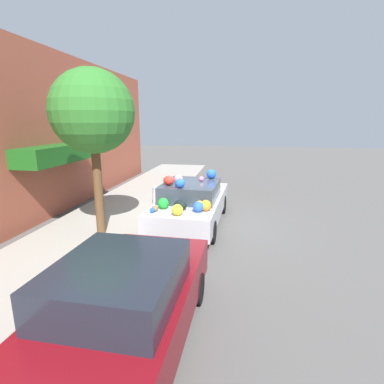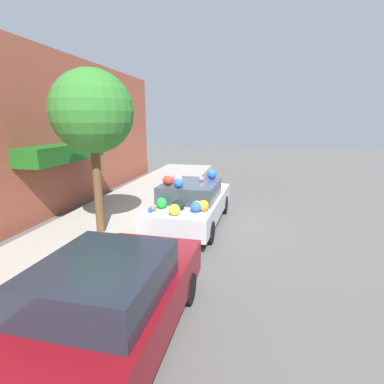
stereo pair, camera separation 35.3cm
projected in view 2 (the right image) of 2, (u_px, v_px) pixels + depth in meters
name	position (u px, v px, depth m)	size (l,w,h in m)	color
ground_plane	(193.00, 224.00, 9.55)	(60.00, 60.00, 0.00)	#565451
sidewalk_curb	(114.00, 217.00, 10.08)	(24.00, 3.20, 0.13)	#9E998E
building_facade	(47.00, 136.00, 9.90)	(18.00, 1.20, 5.53)	#9E4C38
street_tree	(92.00, 113.00, 7.82)	(2.18, 2.18, 4.41)	brown
fire_hydrant	(157.00, 194.00, 11.40)	(0.20, 0.20, 0.70)	#B2B2B7
art_car	(192.00, 202.00, 9.33)	(4.52, 1.98, 1.69)	#B7BABF
parked_car_plain	(110.00, 303.00, 4.20)	(4.14, 1.88, 1.44)	maroon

